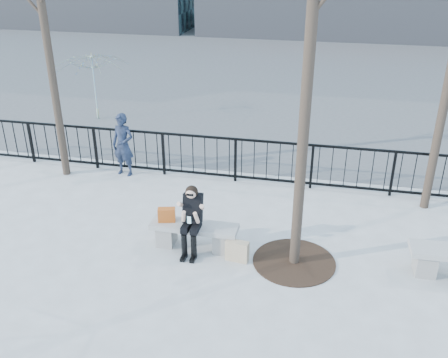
# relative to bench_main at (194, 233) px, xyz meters

# --- Properties ---
(ground) EXTENTS (120.00, 120.00, 0.00)m
(ground) POSITION_rel_bench_main_xyz_m (0.00, 0.00, -0.30)
(ground) COLOR #979692
(ground) RESTS_ON ground
(street_surface) EXTENTS (60.00, 23.00, 0.01)m
(street_surface) POSITION_rel_bench_main_xyz_m (0.00, 15.00, -0.30)
(street_surface) COLOR #474747
(street_surface) RESTS_ON ground
(railing) EXTENTS (14.00, 0.06, 1.10)m
(railing) POSITION_rel_bench_main_xyz_m (0.00, 3.00, 0.25)
(railing) COLOR black
(railing) RESTS_ON ground
(tree_grate) EXTENTS (1.50, 1.50, 0.02)m
(tree_grate) POSITION_rel_bench_main_xyz_m (1.90, -0.10, -0.29)
(tree_grate) COLOR black
(tree_grate) RESTS_ON ground
(bench_main) EXTENTS (1.65, 0.46, 0.49)m
(bench_main) POSITION_rel_bench_main_xyz_m (0.00, 0.00, 0.00)
(bench_main) COLOR slate
(bench_main) RESTS_ON ground
(seated_woman) EXTENTS (0.50, 0.64, 1.34)m
(seated_woman) POSITION_rel_bench_main_xyz_m (0.00, -0.16, 0.37)
(seated_woman) COLOR black
(seated_woman) RESTS_ON ground
(handbag) EXTENTS (0.35, 0.23, 0.27)m
(handbag) POSITION_rel_bench_main_xyz_m (-0.53, 0.02, 0.32)
(handbag) COLOR #B94E16
(handbag) RESTS_ON bench_main
(shopping_bag) EXTENTS (0.44, 0.21, 0.40)m
(shopping_bag) POSITION_rel_bench_main_xyz_m (0.87, -0.26, -0.10)
(shopping_bag) COLOR beige
(shopping_bag) RESTS_ON ground
(standing_man) EXTENTS (0.62, 0.46, 1.56)m
(standing_man) POSITION_rel_bench_main_xyz_m (-2.55, 2.80, 0.48)
(standing_man) COLOR black
(standing_man) RESTS_ON ground
(vendor_umbrella) EXTENTS (2.67, 2.71, 2.15)m
(vendor_umbrella) POSITION_rel_bench_main_xyz_m (-5.06, 6.55, 0.77)
(vendor_umbrella) COLOR gold
(vendor_umbrella) RESTS_ON ground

